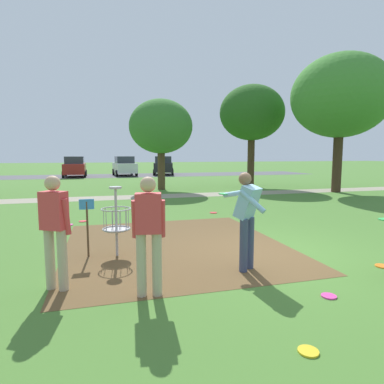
{
  "coord_description": "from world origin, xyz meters",
  "views": [
    {
      "loc": [
        -3.14,
        -5.75,
        2.01
      ],
      "look_at": [
        -0.8,
        2.67,
        1.0
      ],
      "focal_mm": 30.34,
      "sensor_mm": 36.0,
      "label": 1
    }
  ],
  "objects_px": {
    "player_throwing": "(149,229)",
    "tree_mid_center": "(341,96)",
    "player_foreground_watching": "(55,226)",
    "frisbee_far_left": "(308,351)",
    "frisbee_far_right": "(213,213)",
    "tree_near_right": "(161,127)",
    "frisbee_by_tee": "(329,296)",
    "frisbee_mid_grass": "(68,225)",
    "player_waiting_right": "(247,214)",
    "parked_car_center_left": "(124,166)",
    "parked_car_center_right": "(163,165)",
    "parked_car_leftmost": "(75,167)",
    "tree_mid_left": "(252,113)",
    "frisbee_scattered_a": "(83,221)",
    "frisbee_near_basket": "(383,266)"
  },
  "relations": [
    {
      "from": "frisbee_near_basket",
      "to": "frisbee_scattered_a",
      "type": "distance_m",
      "value": 7.82
    },
    {
      "from": "player_foreground_watching",
      "to": "player_throwing",
      "type": "relative_size",
      "value": 1.0
    },
    {
      "from": "player_waiting_right",
      "to": "frisbee_by_tee",
      "type": "distance_m",
      "value": 1.78
    },
    {
      "from": "player_waiting_right",
      "to": "frisbee_near_basket",
      "type": "height_order",
      "value": "player_waiting_right"
    },
    {
      "from": "player_throwing",
      "to": "tree_mid_center",
      "type": "relative_size",
      "value": 0.24
    },
    {
      "from": "frisbee_far_right",
      "to": "parked_car_leftmost",
      "type": "distance_m",
      "value": 21.53
    },
    {
      "from": "player_waiting_right",
      "to": "parked_car_center_left",
      "type": "relative_size",
      "value": 0.4
    },
    {
      "from": "frisbee_by_tee",
      "to": "tree_mid_center",
      "type": "xyz_separation_m",
      "value": [
        9.09,
        10.95,
        5.02
      ]
    },
    {
      "from": "frisbee_near_basket",
      "to": "frisbee_far_left",
      "type": "distance_m",
      "value": 3.4
    },
    {
      "from": "player_waiting_right",
      "to": "parked_car_center_right",
      "type": "bearing_deg",
      "value": 82.47
    },
    {
      "from": "frisbee_far_right",
      "to": "frisbee_scattered_a",
      "type": "height_order",
      "value": "same"
    },
    {
      "from": "frisbee_far_right",
      "to": "tree_mid_left",
      "type": "xyz_separation_m",
      "value": [
        5.53,
        8.59,
        4.58
      ]
    },
    {
      "from": "tree_mid_left",
      "to": "parked_car_center_right",
      "type": "height_order",
      "value": "tree_mid_left"
    },
    {
      "from": "frisbee_near_basket",
      "to": "frisbee_mid_grass",
      "type": "distance_m",
      "value": 7.79
    },
    {
      "from": "player_waiting_right",
      "to": "frisbee_scattered_a",
      "type": "bearing_deg",
      "value": 120.37
    },
    {
      "from": "player_foreground_watching",
      "to": "tree_mid_left",
      "type": "distance_m",
      "value": 17.53
    },
    {
      "from": "player_waiting_right",
      "to": "frisbee_far_left",
      "type": "xyz_separation_m",
      "value": [
        -0.4,
        -2.38,
        -0.98
      ]
    },
    {
      "from": "player_foreground_watching",
      "to": "player_waiting_right",
      "type": "relative_size",
      "value": 1.0
    },
    {
      "from": "player_waiting_right",
      "to": "tree_mid_center",
      "type": "relative_size",
      "value": 0.24
    },
    {
      "from": "frisbee_far_left",
      "to": "tree_mid_center",
      "type": "bearing_deg",
      "value": 49.74
    },
    {
      "from": "frisbee_far_left",
      "to": "tree_near_right",
      "type": "height_order",
      "value": "tree_near_right"
    },
    {
      "from": "parked_car_leftmost",
      "to": "tree_mid_center",
      "type": "bearing_deg",
      "value": -48.55
    },
    {
      "from": "frisbee_by_tee",
      "to": "parked_car_leftmost",
      "type": "distance_m",
      "value": 27.92
    },
    {
      "from": "frisbee_far_right",
      "to": "parked_car_center_left",
      "type": "relative_size",
      "value": 0.06
    },
    {
      "from": "frisbee_far_left",
      "to": "tree_mid_center",
      "type": "xyz_separation_m",
      "value": [
        10.16,
        12.0,
        5.02
      ]
    },
    {
      "from": "frisbee_scattered_a",
      "to": "tree_mid_left",
      "type": "bearing_deg",
      "value": 42.22
    },
    {
      "from": "frisbee_mid_grass",
      "to": "parked_car_leftmost",
      "type": "bearing_deg",
      "value": 93.71
    },
    {
      "from": "player_waiting_right",
      "to": "parked_car_center_left",
      "type": "xyz_separation_m",
      "value": [
        -0.29,
        26.65,
        -0.06
      ]
    },
    {
      "from": "frisbee_far_left",
      "to": "player_throwing",
      "type": "bearing_deg",
      "value": 127.68
    },
    {
      "from": "frisbee_far_right",
      "to": "tree_near_right",
      "type": "height_order",
      "value": "tree_near_right"
    },
    {
      "from": "player_foreground_watching",
      "to": "frisbee_far_left",
      "type": "relative_size",
      "value": 8.01
    },
    {
      "from": "frisbee_by_tee",
      "to": "parked_car_center_right",
      "type": "xyz_separation_m",
      "value": [
        2.92,
        28.55,
        0.91
      ]
    },
    {
      "from": "tree_near_right",
      "to": "tree_mid_left",
      "type": "xyz_separation_m",
      "value": [
        5.91,
        0.59,
        1.02
      ]
    },
    {
      "from": "player_throwing",
      "to": "parked_car_center_right",
      "type": "height_order",
      "value": "parked_car_center_right"
    },
    {
      "from": "frisbee_scattered_a",
      "to": "tree_near_right",
      "type": "xyz_separation_m",
      "value": [
        3.9,
        8.31,
        3.56
      ]
    },
    {
      "from": "player_throwing",
      "to": "tree_mid_center",
      "type": "bearing_deg",
      "value": 41.55
    },
    {
      "from": "player_throwing",
      "to": "tree_near_right",
      "type": "height_order",
      "value": "tree_near_right"
    },
    {
      "from": "player_foreground_watching",
      "to": "frisbee_far_left",
      "type": "distance_m",
      "value": 3.69
    },
    {
      "from": "frisbee_by_tee",
      "to": "frisbee_mid_grass",
      "type": "relative_size",
      "value": 0.85
    },
    {
      "from": "frisbee_near_basket",
      "to": "frisbee_mid_grass",
      "type": "xyz_separation_m",
      "value": [
        -5.81,
        5.2,
        0.0
      ]
    },
    {
      "from": "frisbee_far_right",
      "to": "tree_mid_center",
      "type": "bearing_deg",
      "value": 26.51
    },
    {
      "from": "frisbee_mid_grass",
      "to": "parked_car_center_left",
      "type": "xyz_separation_m",
      "value": [
        3.07,
        21.98,
        0.91
      ]
    },
    {
      "from": "tree_near_right",
      "to": "parked_car_leftmost",
      "type": "bearing_deg",
      "value": 114.11
    },
    {
      "from": "player_throwing",
      "to": "tree_mid_left",
      "type": "distance_m",
      "value": 17.32
    },
    {
      "from": "frisbee_near_basket",
      "to": "frisbee_scattered_a",
      "type": "bearing_deg",
      "value": 134.03
    },
    {
      "from": "frisbee_far_left",
      "to": "parked_car_center_right",
      "type": "distance_m",
      "value": 29.89
    },
    {
      "from": "frisbee_near_basket",
      "to": "frisbee_by_tee",
      "type": "xyz_separation_m",
      "value": [
        -1.77,
        -0.8,
        0.0
      ]
    },
    {
      "from": "frisbee_near_basket",
      "to": "frisbee_far_left",
      "type": "relative_size",
      "value": 1.19
    },
    {
      "from": "frisbee_far_left",
      "to": "parked_car_leftmost",
      "type": "bearing_deg",
      "value": 98.68
    },
    {
      "from": "player_throwing",
      "to": "parked_car_center_left",
      "type": "distance_m",
      "value": 27.3
    }
  ]
}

